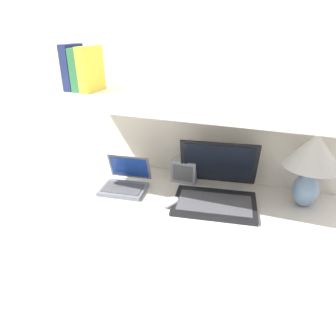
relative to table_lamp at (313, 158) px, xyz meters
The scene contains 12 objects.
wall_back 0.58m from the table_lamp, 157.28° to the left, with size 6.00×0.05×2.40m.
desk 0.81m from the table_lamp, 164.14° to the right, with size 1.35×0.58×0.76m.
back_riser 0.66m from the table_lamp, 161.77° to the left, with size 1.35×0.04×1.21m.
shelf 0.55m from the table_lamp, behind, with size 1.35×0.52×0.03m.
table_lamp is the anchor object (origin of this frame).
laptop_large 0.44m from the table_lamp, 167.52° to the right, with size 0.43×0.40×0.26m.
laptop_small 0.88m from the table_lamp, behind, with size 0.25×0.24×0.15m.
computer_mouse 0.65m from the table_lamp, 159.65° to the right, with size 0.10×0.11×0.04m.
router_box 0.62m from the table_lamp, behind, with size 0.13×0.09×0.12m.
book_navy 1.18m from the table_lamp, behind, with size 0.04×0.14×0.21m.
book_green 1.13m from the table_lamp, behind, with size 0.04×0.14×0.20m.
book_yellow 1.08m from the table_lamp, behind, with size 0.05×0.17×0.20m.
Camera 1 is at (0.32, -0.90, 1.52)m, focal length 32.00 mm.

